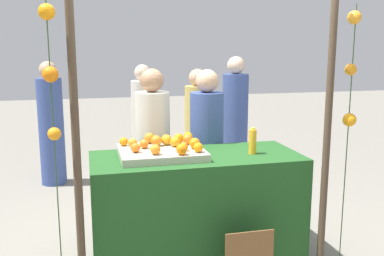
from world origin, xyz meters
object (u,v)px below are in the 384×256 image
(orange_1, at_px, (188,137))
(juice_bottle, at_px, (253,141))
(orange_0, at_px, (136,148))
(vendor_left, at_px, (153,160))
(stall_counter, at_px, (196,208))
(vendor_right, at_px, (207,158))

(orange_1, relative_size, juice_bottle, 0.38)
(orange_0, distance_m, vendor_left, 0.69)
(orange_1, distance_m, juice_bottle, 0.57)
(orange_1, distance_m, vendor_left, 0.48)
(stall_counter, xyz_separation_m, juice_bottle, (0.47, -0.05, 0.56))
(stall_counter, height_order, orange_1, orange_1)
(stall_counter, distance_m, vendor_right, 0.64)
(stall_counter, distance_m, vendor_left, 0.69)
(vendor_left, relative_size, vendor_right, 1.01)
(juice_bottle, bearing_deg, vendor_left, 139.59)
(orange_0, bearing_deg, vendor_right, 37.00)
(stall_counter, relative_size, vendor_right, 1.08)
(orange_0, bearing_deg, juice_bottle, -1.60)
(stall_counter, xyz_separation_m, orange_1, (-0.01, 0.27, 0.55))
(vendor_left, distance_m, vendor_right, 0.51)
(stall_counter, xyz_separation_m, vendor_left, (-0.27, 0.57, 0.29))
(vendor_left, bearing_deg, orange_0, -110.78)
(orange_0, xyz_separation_m, orange_1, (0.49, 0.30, 0.00))
(juice_bottle, bearing_deg, stall_counter, 173.35)
(juice_bottle, height_order, vendor_right, vendor_right)
(orange_1, bearing_deg, vendor_left, 130.92)
(vendor_left, bearing_deg, stall_counter, -64.74)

